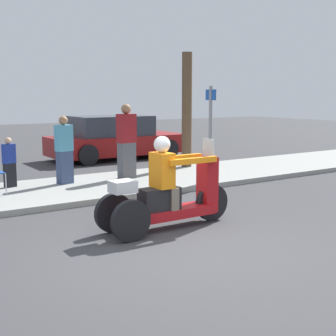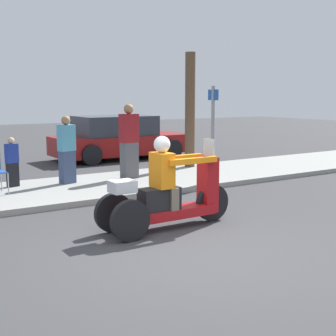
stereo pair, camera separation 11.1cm
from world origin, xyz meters
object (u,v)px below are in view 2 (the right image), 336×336
Objects in this scene: motorcycle_trike at (168,195)px; parked_car_lot_left at (119,138)px; spectator_near_curb at (12,163)px; street_sign at (213,130)px; spectator_mid_group at (67,151)px; spectator_end_of_line at (129,143)px; tree_trunk at (190,110)px.

motorcycle_trike is 0.51× the size of parked_car_lot_left.
spectator_near_curb is 0.50× the size of street_sign.
spectator_mid_group reaches higher than parked_car_lot_left.
spectator_end_of_line reaches higher than parked_car_lot_left.
street_sign is (1.40, -1.45, 0.34)m from spectator_end_of_line.
spectator_mid_group reaches higher than spectator_near_curb.
spectator_near_curb is at bearing 170.86° from spectator_end_of_line.
spectator_end_of_line is at bearing -162.05° from tree_trunk.
spectator_end_of_line is at bearing 133.90° from street_sign.
spectator_end_of_line is at bearing -113.51° from parked_car_lot_left.
street_sign is (2.90, -1.63, 0.46)m from spectator_mid_group.
motorcycle_trike is 1.31× the size of spectator_end_of_line.
spectator_mid_group is 1.21m from spectator_near_curb.
spectator_near_curb is at bearing 107.44° from motorcycle_trike.
tree_trunk reaches higher than motorcycle_trike.
motorcycle_trike is at bearing -111.45° from parked_car_lot_left.
motorcycle_trike is 2.14× the size of spectator_near_curb.
spectator_near_curb is (-1.16, 0.26, -0.21)m from spectator_mid_group.
spectator_end_of_line is 2.53m from tree_trunk.
spectator_mid_group is 0.70× the size of street_sign.
tree_trunk reaches higher than parked_car_lot_left.
street_sign is (2.73, 2.37, 0.78)m from motorcycle_trike.
tree_trunk is 1.44× the size of street_sign.
spectator_end_of_line reaches higher than spectator_near_curb.
street_sign is at bearing -24.86° from spectator_near_curb.
tree_trunk is (3.82, 0.58, 0.84)m from spectator_mid_group.
street_sign is at bearing -112.50° from tree_trunk.
spectator_near_curb is at bearing -140.53° from parked_car_lot_left.
spectator_near_curb is 5.76m from parked_car_lot_left.
street_sign reaches higher than spectator_mid_group.
parked_car_lot_left is (1.78, 4.09, -0.30)m from spectator_end_of_line.
spectator_end_of_line reaches higher than motorcycle_trike.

